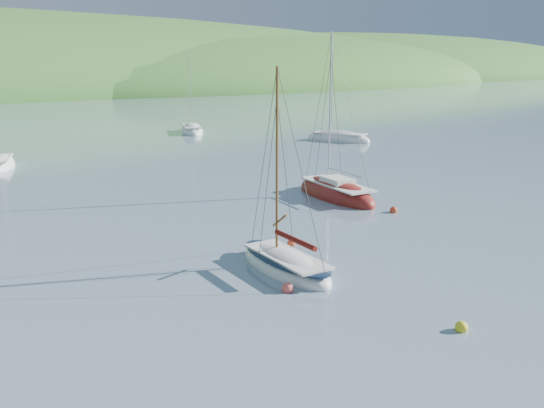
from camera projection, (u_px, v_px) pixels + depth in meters
ground at (379, 319)px, 21.98m from camera, size 700.00×700.00×0.00m
daysailer_white at (286, 265)px, 27.00m from camera, size 2.60×6.30×9.51m
sloop_red at (336, 194)px, 40.82m from camera, size 3.71×8.26×11.81m
distant_sloop_a at (0, 165)px, 51.95m from camera, size 4.28×6.99×9.41m
distant_sloop_b at (192, 131)px, 75.28m from camera, size 5.30×7.96×10.72m
distant_sloop_d at (338, 139)px, 67.95m from camera, size 5.56×8.00×10.81m
mooring_buoys at (289, 265)px, 27.26m from camera, size 25.02×13.42×0.49m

